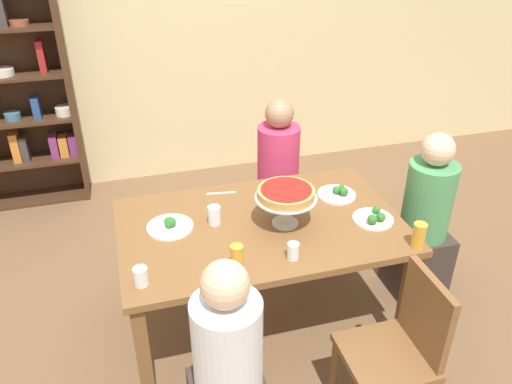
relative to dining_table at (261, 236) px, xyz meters
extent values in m
plane|color=brown|center=(0.00, 0.00, -0.65)|extent=(12.00, 12.00, 0.00)
cube|color=beige|center=(0.00, 2.20, 0.75)|extent=(8.00, 0.12, 2.80)
cube|color=brown|center=(0.00, 0.00, 0.07)|extent=(1.59, 0.99, 0.04)
cube|color=brown|center=(-0.73, -0.43, -0.30)|extent=(0.07, 0.07, 0.70)
cube|color=brown|center=(0.73, -0.43, -0.30)|extent=(0.07, 0.07, 0.70)
cube|color=brown|center=(-0.73, 0.43, -0.30)|extent=(0.07, 0.07, 0.70)
cube|color=brown|center=(0.73, 0.43, -0.30)|extent=(0.07, 0.07, 0.70)
cube|color=#422819|center=(-1.04, 1.98, 0.45)|extent=(0.03, 0.30, 2.20)
cube|color=#422819|center=(-1.58, 1.98, -0.64)|extent=(1.04, 0.28, 0.02)
cube|color=#422819|center=(-1.58, 1.98, -0.28)|extent=(1.04, 0.28, 0.02)
cube|color=#422819|center=(-1.58, 1.98, 0.09)|extent=(1.04, 0.28, 0.02)
cube|color=orange|center=(-1.55, 1.98, -0.14)|extent=(0.06, 0.13, 0.25)
cube|color=#3D3838|center=(-1.48, 1.98, -0.16)|extent=(0.06, 0.13, 0.21)
cube|color=#7A3370|center=(-1.25, 1.98, -0.16)|extent=(0.06, 0.13, 0.20)
cube|color=orange|center=(-1.17, 1.98, -0.17)|extent=(0.07, 0.12, 0.18)
cube|color=#7A3370|center=(-1.10, 1.98, -0.17)|extent=(0.06, 0.13, 0.18)
cylinder|color=#3D7084|center=(-1.51, 1.98, 0.13)|extent=(0.13, 0.13, 0.06)
cube|color=navy|center=(-1.32, 1.98, 0.19)|extent=(0.06, 0.13, 0.18)
cylinder|color=silver|center=(-1.11, 1.98, 0.14)|extent=(0.15, 0.15, 0.07)
cylinder|color=silver|center=(-1.50, 1.98, 0.50)|extent=(0.17, 0.17, 0.05)
cube|color=maroon|center=(-1.20, 1.98, 0.60)|extent=(0.05, 0.13, 0.25)
cube|color=#3D3838|center=(-1.41, 1.98, 0.96)|extent=(0.06, 0.13, 0.24)
cylinder|color=brown|center=(-1.31, 1.98, 0.86)|extent=(0.14, 0.14, 0.04)
cube|color=#382D28|center=(1.09, 0.02, -0.43)|extent=(0.34, 0.34, 0.45)
cylinder|color=#4C935B|center=(1.09, 0.02, 0.05)|extent=(0.30, 0.30, 0.50)
sphere|color=beige|center=(1.09, 0.02, 0.40)|extent=(0.20, 0.20, 0.20)
cylinder|color=silver|center=(-0.38, -0.81, 0.05)|extent=(0.30, 0.30, 0.50)
sphere|color=beige|center=(-0.38, -0.81, 0.40)|extent=(0.20, 0.20, 0.20)
cube|color=#382D28|center=(0.37, 0.81, -0.43)|extent=(0.34, 0.34, 0.45)
cylinder|color=#D63866|center=(0.37, 0.81, 0.05)|extent=(0.30, 0.30, 0.50)
sphere|color=#A87A5B|center=(0.37, 0.81, 0.40)|extent=(0.20, 0.20, 0.20)
cube|color=brown|center=(0.38, -0.82, -0.22)|extent=(0.40, 0.40, 0.04)
cube|color=brown|center=(0.56, -0.82, 0.01)|extent=(0.04, 0.36, 0.42)
cylinder|color=brown|center=(0.21, -0.65, -0.45)|extent=(0.04, 0.04, 0.41)
cylinder|color=brown|center=(0.56, -0.65, -0.45)|extent=(0.04, 0.04, 0.41)
cylinder|color=silver|center=(0.13, -0.04, 0.09)|extent=(0.15, 0.15, 0.01)
cylinder|color=silver|center=(0.13, -0.04, 0.18)|extent=(0.03, 0.03, 0.16)
cylinder|color=silver|center=(0.13, -0.04, 0.26)|extent=(0.34, 0.34, 0.01)
cylinder|color=tan|center=(0.13, -0.04, 0.29)|extent=(0.31, 0.31, 0.05)
cylinder|color=maroon|center=(0.13, -0.04, 0.31)|extent=(0.28, 0.28, 0.00)
cylinder|color=white|center=(0.62, -0.14, 0.09)|extent=(0.23, 0.23, 0.01)
sphere|color=#2D7028|center=(0.65, -0.18, 0.13)|extent=(0.05, 0.05, 0.05)
sphere|color=#2D7028|center=(0.66, -0.10, 0.12)|extent=(0.05, 0.05, 0.05)
sphere|color=#2D7028|center=(0.59, -0.19, 0.13)|extent=(0.06, 0.06, 0.06)
cylinder|color=white|center=(0.53, 0.17, 0.09)|extent=(0.24, 0.24, 0.01)
sphere|color=#2D7028|center=(0.53, 0.17, 0.12)|extent=(0.05, 0.05, 0.05)
sphere|color=#2D7028|center=(0.55, 0.18, 0.12)|extent=(0.04, 0.04, 0.04)
sphere|color=#2D7028|center=(0.57, 0.14, 0.13)|extent=(0.05, 0.05, 0.05)
sphere|color=#2D7028|center=(0.58, 0.19, 0.12)|extent=(0.04, 0.04, 0.04)
cylinder|color=white|center=(-0.50, 0.10, 0.09)|extent=(0.26, 0.26, 0.01)
sphere|color=#2D7028|center=(-0.49, 0.09, 0.13)|extent=(0.06, 0.06, 0.06)
sphere|color=#2D7028|center=(-0.51, 0.08, 0.12)|extent=(0.04, 0.04, 0.04)
sphere|color=#2D7028|center=(-0.50, 0.10, 0.13)|extent=(0.06, 0.06, 0.06)
cylinder|color=gold|center=(-0.22, -0.35, 0.15)|extent=(0.07, 0.07, 0.14)
cylinder|color=gold|center=(0.73, -0.43, 0.16)|extent=(0.07, 0.07, 0.14)
cylinder|color=white|center=(-0.69, -0.34, 0.13)|extent=(0.07, 0.07, 0.09)
cylinder|color=white|center=(-0.25, 0.07, 0.14)|extent=(0.07, 0.07, 0.11)
cylinder|color=white|center=(0.07, -0.35, 0.13)|extent=(0.06, 0.06, 0.09)
cube|color=silver|center=(0.24, 0.37, 0.09)|extent=(0.17, 0.08, 0.00)
cube|color=silver|center=(-0.14, 0.39, 0.09)|extent=(0.18, 0.04, 0.00)
camera|label=1|loc=(-0.69, -2.33, 1.71)|focal=36.35mm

